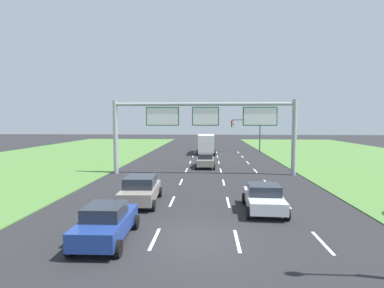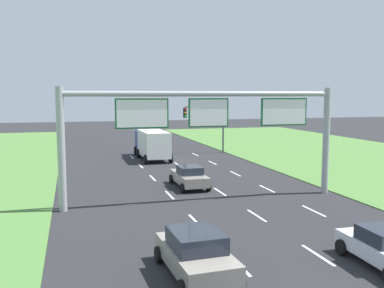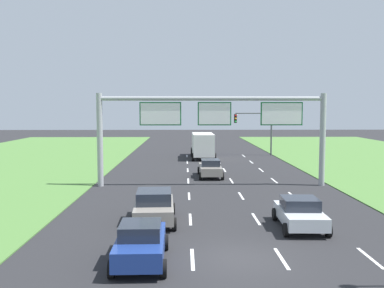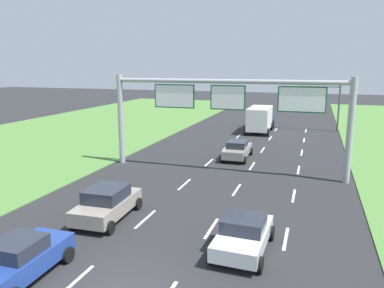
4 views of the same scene
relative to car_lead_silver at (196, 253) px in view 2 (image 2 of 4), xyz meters
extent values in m
cube|color=white|center=(1.87, 0.54, -0.84)|extent=(0.14, 2.40, 0.01)
cube|color=white|center=(1.87, 6.54, -0.84)|extent=(0.14, 2.40, 0.01)
cube|color=white|center=(1.87, 12.54, -0.84)|extent=(0.14, 2.40, 0.01)
cube|color=white|center=(1.87, 18.54, -0.84)|extent=(0.14, 2.40, 0.01)
cube|color=white|center=(1.87, 24.54, -0.84)|extent=(0.14, 2.40, 0.01)
cube|color=white|center=(1.87, 30.54, -0.84)|extent=(0.14, 2.40, 0.01)
cube|color=white|center=(5.37, 0.54, -0.84)|extent=(0.14, 2.40, 0.01)
cube|color=white|center=(5.37, 6.54, -0.84)|extent=(0.14, 2.40, 0.01)
cube|color=white|center=(5.37, 12.54, -0.84)|extent=(0.14, 2.40, 0.01)
cube|color=white|center=(5.37, 18.54, -0.84)|extent=(0.14, 2.40, 0.01)
cube|color=white|center=(5.37, 24.54, -0.84)|extent=(0.14, 2.40, 0.01)
cube|color=white|center=(5.37, 30.54, -0.84)|extent=(0.14, 2.40, 0.01)
cube|color=white|center=(8.87, 6.54, -0.84)|extent=(0.14, 2.40, 0.01)
cube|color=white|center=(8.87, 12.54, -0.84)|extent=(0.14, 2.40, 0.01)
cube|color=white|center=(8.87, 18.54, -0.84)|extent=(0.14, 2.40, 0.01)
cube|color=white|center=(8.87, 24.54, -0.84)|extent=(0.14, 2.40, 0.01)
cube|color=white|center=(8.87, 30.54, -0.84)|extent=(0.14, 2.40, 0.01)
cube|color=gray|center=(0.00, 0.00, -0.17)|extent=(2.14, 4.39, 0.71)
cube|color=#232833|center=(0.00, -0.01, 0.50)|extent=(1.84, 2.21, 0.64)
cylinder|color=black|center=(-1.07, 1.56, -0.52)|extent=(0.25, 0.65, 0.64)
cylinder|color=black|center=(0.92, 1.65, -0.52)|extent=(0.25, 0.65, 0.64)
cylinder|color=black|center=(1.07, -1.55, -0.52)|extent=(0.25, 0.65, 0.64)
cube|color=gray|center=(3.77, 14.59, -0.19)|extent=(1.80, 4.41, 0.67)
cube|color=#232833|center=(3.77, 14.43, 0.41)|extent=(1.54, 1.92, 0.54)
cylinder|color=black|center=(2.85, 16.23, -0.52)|extent=(0.22, 0.64, 0.64)
cylinder|color=black|center=(4.67, 16.24, -0.52)|extent=(0.22, 0.64, 0.64)
cylinder|color=black|center=(2.88, 12.93, -0.52)|extent=(0.22, 0.64, 0.64)
cylinder|color=black|center=(4.69, 12.94, -0.52)|extent=(0.22, 0.64, 0.64)
cylinder|color=black|center=(6.32, 0.30, -0.52)|extent=(0.24, 0.65, 0.64)
cylinder|color=black|center=(8.25, 0.24, -0.52)|extent=(0.24, 0.65, 0.64)
cube|color=navy|center=(3.66, 31.67, 0.71)|extent=(2.23, 2.13, 2.20)
cube|color=silver|center=(3.71, 27.69, 0.85)|extent=(2.43, 5.59, 2.49)
cylinder|color=black|center=(2.52, 32.16, -0.39)|extent=(0.29, 0.90, 0.90)
cylinder|color=black|center=(4.78, 32.19, -0.39)|extent=(0.29, 0.90, 0.90)
cylinder|color=black|center=(2.47, 29.86, -0.39)|extent=(0.29, 0.90, 0.90)
cylinder|color=black|center=(4.89, 29.89, -0.39)|extent=(0.29, 0.90, 0.90)
cylinder|color=black|center=(2.52, 25.50, -0.39)|extent=(0.29, 0.90, 0.90)
cylinder|color=black|center=(4.94, 25.53, -0.39)|extent=(0.29, 0.90, 0.90)
cylinder|color=#9EA0A5|center=(-4.78, 10.33, 2.66)|extent=(0.44, 0.44, 7.00)
cylinder|color=#9EA0A5|center=(12.02, 10.33, 2.66)|extent=(0.44, 0.44, 7.00)
cylinder|color=#9EA0A5|center=(3.62, 10.33, 5.76)|extent=(16.80, 0.32, 0.32)
cube|color=#0C5B28|center=(-0.23, 10.33, 4.62)|extent=(3.11, 0.12, 1.75)
cube|color=white|center=(-0.23, 10.27, 4.62)|extent=(2.95, 0.01, 1.59)
cube|color=#0C5B28|center=(3.82, 10.33, 4.62)|extent=(2.51, 0.12, 1.75)
cube|color=white|center=(3.82, 10.27, 4.62)|extent=(2.35, 0.01, 1.59)
cube|color=#0C5B28|center=(8.87, 10.33, 4.62)|extent=(3.15, 0.12, 1.75)
cube|color=white|center=(8.87, 10.27, 4.62)|extent=(2.99, 0.01, 1.59)
cylinder|color=#47494F|center=(12.41, 31.29, 1.96)|extent=(0.20, 0.20, 5.60)
cylinder|color=#47494F|center=(10.16, 31.29, 4.41)|extent=(4.50, 0.14, 0.14)
cube|color=black|center=(7.91, 31.29, 3.76)|extent=(0.32, 0.36, 1.10)
sphere|color=red|center=(7.91, 31.09, 4.13)|extent=(0.22, 0.22, 0.22)
sphere|color=orange|center=(7.91, 31.09, 3.76)|extent=(0.22, 0.22, 0.22)
sphere|color=green|center=(7.91, 31.09, 3.39)|extent=(0.22, 0.22, 0.22)
camera|label=1|loc=(4.18, -17.77, 4.16)|focal=28.00mm
camera|label=2|loc=(-4.20, -14.30, 5.68)|focal=40.00mm
camera|label=3|loc=(1.57, -21.71, 5.04)|focal=40.00mm
camera|label=4|loc=(9.75, -15.73, 6.86)|focal=35.00mm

